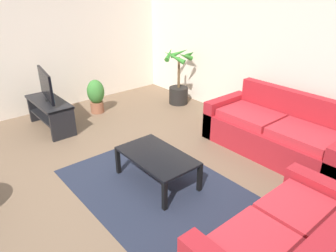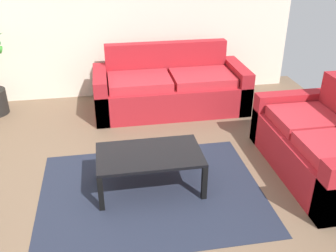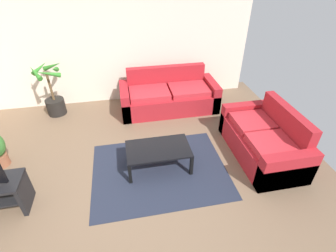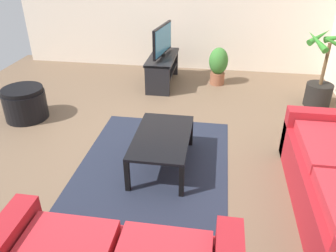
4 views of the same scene
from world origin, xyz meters
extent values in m
plane|color=brown|center=(0.00, 0.00, 0.00)|extent=(6.60, 6.60, 0.00)
cube|color=maroon|center=(-0.01, 2.25, 0.31)|extent=(0.18, 0.90, 0.62)
cube|color=#B8272F|center=(0.52, 2.20, 0.48)|extent=(0.85, 0.66, 0.12)
cube|color=black|center=(-2.05, 0.01, 0.50)|extent=(1.10, 0.45, 0.04)
cube|color=black|center=(-2.05, 0.01, 0.23)|extent=(1.02, 0.39, 0.03)
cube|color=black|center=(-2.57, 0.01, 0.26)|extent=(0.06, 0.41, 0.52)
cube|color=black|center=(-1.53, 0.01, 0.26)|extent=(0.06, 0.41, 0.52)
cube|color=black|center=(-2.05, 0.01, 0.80)|extent=(0.87, 0.17, 0.49)
cube|color=teal|center=(-2.05, 0.03, 0.80)|extent=(0.81, 0.13, 0.44)
cylinder|color=black|center=(-2.05, 0.01, 0.54)|extent=(0.10, 0.10, 0.04)
cube|color=black|center=(0.43, 0.42, 0.38)|extent=(1.03, 0.61, 0.03)
cube|color=black|center=(-0.07, 0.15, 0.18)|extent=(0.05, 0.05, 0.37)
cube|color=black|center=(0.92, 0.15, 0.18)|extent=(0.05, 0.05, 0.37)
cube|color=black|center=(-0.07, 0.70, 0.18)|extent=(0.05, 0.05, 0.37)
cube|color=black|center=(0.92, 0.70, 0.18)|extent=(0.05, 0.05, 0.37)
cube|color=#1E2333|center=(0.43, 0.32, 0.00)|extent=(2.20, 1.70, 0.01)
cylinder|color=black|center=(-1.54, 2.55, 0.18)|extent=(0.40, 0.40, 0.35)
cylinder|color=brown|center=(-1.54, 2.55, 0.67)|extent=(0.05, 0.05, 0.63)
cone|color=#2E7926|center=(-1.36, 2.55, 1.03)|extent=(0.10, 0.37, 0.22)
cone|color=#2E7926|center=(-1.71, 2.43, 1.03)|extent=(0.33, 0.40, 0.24)
cone|color=#2E7926|center=(-1.45, 2.34, 1.03)|extent=(0.47, 0.28, 0.26)
cylinder|color=brown|center=(-2.20, 0.98, 0.11)|extent=(0.26, 0.26, 0.21)
ellipsoid|color=#37732D|center=(-2.20, 0.98, 0.43)|extent=(0.33, 0.33, 0.47)
cylinder|color=black|center=(-0.44, -1.73, 0.20)|extent=(0.60, 0.60, 0.40)
cylinder|color=black|center=(-0.44, -1.73, 0.43)|extent=(0.57, 0.57, 0.06)
camera|label=1|loc=(3.11, -1.65, 2.38)|focal=33.35mm
camera|label=2|loc=(0.06, -2.74, 2.34)|focal=40.68mm
camera|label=3|loc=(-0.02, -2.66, 3.01)|focal=26.78mm
camera|label=4|loc=(3.56, 0.97, 2.29)|focal=35.90mm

